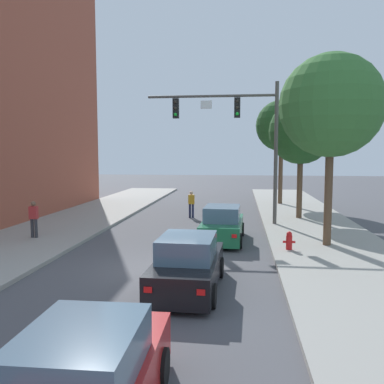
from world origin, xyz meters
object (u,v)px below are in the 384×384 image
(car_lead_green, at_px, (222,225))
(street_tree_third, at_px, (282,126))
(fire_hydrant, at_px, (289,241))
(street_tree_nearest, at_px, (331,106))
(street_tree_second, at_px, (301,132))
(traffic_signal_mast, at_px, (239,126))
(pedestrian_sidewalk_left_walker, at_px, (34,217))
(pedestrian_crossing_road, at_px, (191,203))
(car_following_black, at_px, (188,265))

(car_lead_green, distance_m, street_tree_third, 14.60)
(fire_hydrant, bearing_deg, car_lead_green, 145.52)
(street_tree_nearest, xyz_separation_m, street_tree_second, (-0.14, 7.13, -0.68))
(traffic_signal_mast, distance_m, street_tree_nearest, 6.17)
(pedestrian_sidewalk_left_walker, relative_size, fire_hydrant, 2.28)
(car_lead_green, xyz_separation_m, street_tree_third, (3.75, 13.11, 5.21))
(fire_hydrant, height_order, street_tree_nearest, street_tree_nearest)
(traffic_signal_mast, relative_size, street_tree_nearest, 0.97)
(pedestrian_crossing_road, bearing_deg, car_lead_green, -71.39)
(pedestrian_crossing_road, height_order, street_tree_third, street_tree_third)
(car_lead_green, bearing_deg, car_following_black, -95.94)
(street_tree_second, bearing_deg, traffic_signal_mast, -148.13)
(car_following_black, bearing_deg, car_lead_green, 84.06)
(car_following_black, relative_size, fire_hydrant, 5.95)
(car_following_black, xyz_separation_m, fire_hydrant, (3.39, 4.75, -0.22))
(street_tree_second, xyz_separation_m, street_tree_third, (-0.45, 6.81, 0.82))
(traffic_signal_mast, xyz_separation_m, street_tree_nearest, (3.71, -4.92, 0.44))
(pedestrian_crossing_road, relative_size, street_tree_third, 0.21)
(pedestrian_crossing_road, relative_size, fire_hydrant, 2.28)
(street_tree_nearest, distance_m, street_tree_third, 13.96)
(pedestrian_sidewalk_left_walker, bearing_deg, pedestrian_crossing_road, 49.59)
(pedestrian_sidewalk_left_walker, relative_size, street_tree_third, 0.21)
(street_tree_second, bearing_deg, car_lead_green, -123.74)
(pedestrian_crossing_road, distance_m, street_tree_third, 10.23)
(street_tree_third, bearing_deg, car_following_black, -102.69)
(street_tree_nearest, relative_size, street_tree_second, 1.13)
(fire_hydrant, distance_m, street_tree_second, 9.48)
(pedestrian_crossing_road, relative_size, street_tree_nearest, 0.21)
(car_lead_green, height_order, street_tree_third, street_tree_third)
(street_tree_third, bearing_deg, car_lead_green, -105.98)
(street_tree_second, height_order, street_tree_third, street_tree_third)
(car_following_black, height_order, street_tree_nearest, street_tree_nearest)
(car_lead_green, relative_size, car_following_black, 1.00)
(pedestrian_sidewalk_left_walker, bearing_deg, fire_hydrant, -5.08)
(pedestrian_crossing_road, bearing_deg, street_tree_third, 48.38)
(pedestrian_sidewalk_left_walker, relative_size, street_tree_nearest, 0.21)
(car_following_black, distance_m, street_tree_third, 20.87)
(pedestrian_sidewalk_left_walker, height_order, street_tree_nearest, street_tree_nearest)
(traffic_signal_mast, xyz_separation_m, pedestrian_crossing_road, (-2.81, 2.36, -4.45))
(car_following_black, relative_size, pedestrian_crossing_road, 2.61)
(street_tree_second, relative_size, street_tree_third, 0.89)
(pedestrian_sidewalk_left_walker, distance_m, street_tree_nearest, 13.60)
(fire_hydrant, bearing_deg, car_following_black, -125.52)
(car_lead_green, relative_size, fire_hydrant, 5.97)
(fire_hydrant, bearing_deg, pedestrian_sidewalk_left_walker, 174.92)
(fire_hydrant, distance_m, street_tree_third, 15.95)
(car_lead_green, height_order, pedestrian_sidewalk_left_walker, pedestrian_sidewalk_left_walker)
(car_following_black, distance_m, street_tree_second, 14.48)
(car_following_black, bearing_deg, pedestrian_crossing_road, 96.48)
(pedestrian_crossing_road, distance_m, fire_hydrant, 9.63)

